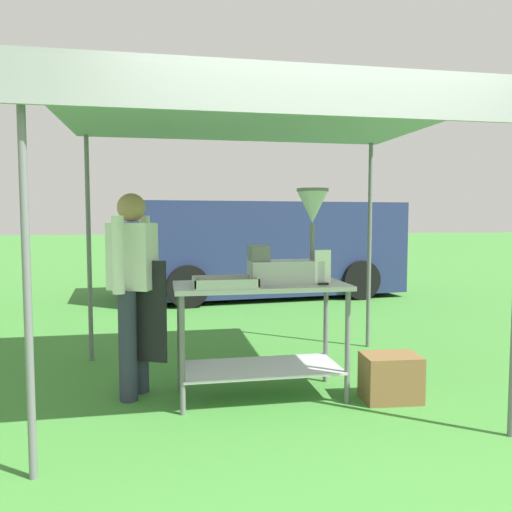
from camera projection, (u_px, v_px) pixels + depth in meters
ground_plane at (218, 298)px, 8.98m from camera, size 70.00×70.00×0.00m
stall_canopy at (258, 119)px, 3.95m from camera, size 3.13×2.53×2.27m
donut_cart at (261, 316)px, 3.97m from camera, size 1.35×0.62×0.91m
donut_tray at (225, 284)px, 3.76m from camera, size 0.47×0.33×0.07m
donut_fryer at (292, 249)px, 3.96m from camera, size 0.63×0.28×0.74m
menu_sign at (323, 270)px, 3.88m from camera, size 0.13×0.05×0.27m
vendor at (134, 284)px, 3.96m from camera, size 0.46×0.52×1.61m
supply_crate at (391, 377)px, 3.93m from camera, size 0.45×0.34×0.36m
van_navy at (263, 247)px, 9.25m from camera, size 5.01×2.43×1.69m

